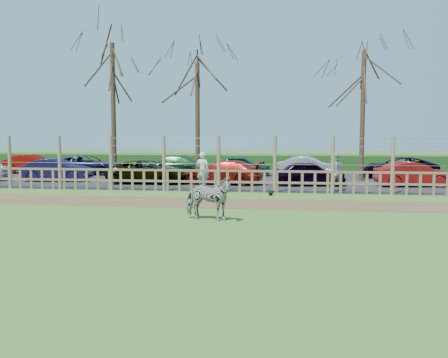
# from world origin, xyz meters

# --- Properties ---
(ground) EXTENTS (120.00, 120.00, 0.00)m
(ground) POSITION_xyz_m (0.00, 0.00, 0.00)
(ground) COLOR olive
(ground) RESTS_ON ground
(dirt_strip) EXTENTS (34.00, 2.80, 0.01)m
(dirt_strip) POSITION_xyz_m (0.00, 4.50, 0.01)
(dirt_strip) COLOR brown
(dirt_strip) RESTS_ON ground
(asphalt) EXTENTS (44.00, 13.00, 0.04)m
(asphalt) POSITION_xyz_m (0.00, 14.50, 0.02)
(asphalt) COLOR #232326
(asphalt) RESTS_ON ground
(hedge) EXTENTS (46.00, 2.00, 1.10)m
(hedge) POSITION_xyz_m (0.00, 21.50, 0.55)
(hedge) COLOR #1E4716
(hedge) RESTS_ON ground
(fence) EXTENTS (30.16, 0.16, 2.50)m
(fence) POSITION_xyz_m (0.00, 8.00, 0.80)
(fence) COLOR brown
(fence) RESTS_ON ground
(tree_left) EXTENTS (4.80, 4.80, 7.88)m
(tree_left) POSITION_xyz_m (-6.50, 12.50, 5.62)
(tree_left) COLOR #3D2B1E
(tree_left) RESTS_ON ground
(tree_mid) EXTENTS (4.80, 4.80, 6.83)m
(tree_mid) POSITION_xyz_m (-2.00, 13.50, 4.87)
(tree_mid) COLOR #3D2B1E
(tree_mid) RESTS_ON ground
(tree_right) EXTENTS (4.80, 4.80, 7.35)m
(tree_right) POSITION_xyz_m (7.00, 14.00, 5.24)
(tree_right) COLOR #3D2B1E
(tree_right) RESTS_ON ground
(zebra) EXTENTS (1.72, 1.06, 1.35)m
(zebra) POSITION_xyz_m (0.75, 0.76, 0.67)
(zebra) COLOR gray
(zebra) RESTS_ON ground
(visitor_a) EXTENTS (0.70, 0.54, 1.72)m
(visitor_a) POSITION_xyz_m (-0.84, 8.65, 0.90)
(visitor_a) COLOR silver
(visitor_a) RESTS_ON asphalt
(visitor_b) EXTENTS (0.96, 0.81, 1.72)m
(visitor_b) POSITION_xyz_m (5.14, 8.83, 0.90)
(visitor_b) COLOR beige
(visitor_b) RESTS_ON asphalt
(crow) EXTENTS (0.27, 0.20, 0.22)m
(crow) POSITION_xyz_m (2.38, 6.97, 0.11)
(crow) COLOR black
(crow) RESTS_ON ground
(car_1) EXTENTS (3.73, 1.55, 1.20)m
(car_1) POSITION_xyz_m (-9.33, 11.40, 0.64)
(car_1) COLOR #18123D
(car_1) RESTS_ON asphalt
(car_2) EXTENTS (4.35, 2.07, 1.20)m
(car_2) POSITION_xyz_m (-4.10, 10.90, 0.64)
(car_2) COLOR black
(car_2) RESTS_ON asphalt
(car_3) EXTENTS (4.31, 2.18, 1.20)m
(car_3) POSITION_xyz_m (-0.26, 11.03, 0.64)
(car_3) COLOR maroon
(car_3) RESTS_ON asphalt
(car_4) EXTENTS (3.68, 1.87, 1.20)m
(car_4) POSITION_xyz_m (4.11, 10.94, 0.64)
(car_4) COLOR black
(car_4) RESTS_ON asphalt
(car_5) EXTENTS (3.78, 1.74, 1.20)m
(car_5) POSITION_xyz_m (9.12, 11.22, 0.64)
(car_5) COLOR maroon
(car_5) RESTS_ON asphalt
(car_7) EXTENTS (3.68, 1.39, 1.20)m
(car_7) POSITION_xyz_m (-13.29, 16.00, 0.64)
(car_7) COLOR maroon
(car_7) RESTS_ON asphalt
(car_8) EXTENTS (4.48, 2.38, 1.20)m
(car_8) POSITION_xyz_m (-9.45, 15.73, 0.64)
(car_8) COLOR #1B193D
(car_8) RESTS_ON asphalt
(car_9) EXTENTS (4.19, 1.83, 1.20)m
(car_9) POSITION_xyz_m (-4.12, 15.68, 0.64)
(car_9) COLOR #1F4D28
(car_9) RESTS_ON asphalt
(car_10) EXTENTS (3.61, 1.67, 1.20)m
(car_10) POSITION_xyz_m (0.21, 16.17, 0.64)
(car_10) COLOR #164D2D
(car_10) RESTS_ON asphalt
(car_11) EXTENTS (3.76, 1.65, 1.20)m
(car_11) POSITION_xyz_m (4.19, 15.61, 0.64)
(car_11) COLOR #BABDC2
(car_11) RESTS_ON asphalt
(car_12) EXTENTS (4.44, 2.27, 1.20)m
(car_12) POSITION_xyz_m (9.36, 15.92, 0.64)
(car_12) COLOR black
(car_12) RESTS_ON asphalt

